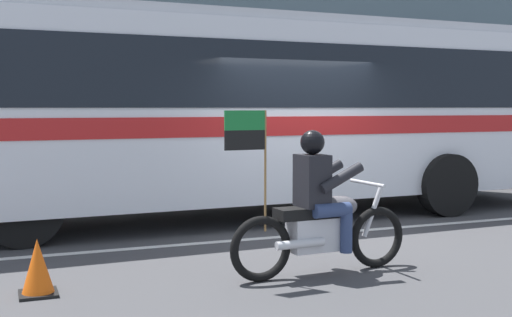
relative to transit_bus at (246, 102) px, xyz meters
The scene contains 6 objects.
ground_plane 2.26m from the transit_bus, 73.36° to the right, with size 60.00×60.00×0.00m, color #3D3D3F.
sidewalk_curb 4.32m from the transit_bus, 84.78° to the left, with size 28.00×3.80×0.15m, color gray.
lane_center_stripe 2.62m from the transit_bus, 78.75° to the right, with size 26.60×0.14×0.01m, color silver.
transit_bus is the anchor object (origin of this frame).
motorcycle_with_rider 4.05m from the transit_bus, 98.97° to the right, with size 2.19×0.64×1.78m.
traffic_cone 5.21m from the transit_bus, 134.65° to the right, with size 0.36×0.36×0.55m.
Camera 1 is at (-4.16, -8.84, 1.81)m, focal length 45.89 mm.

